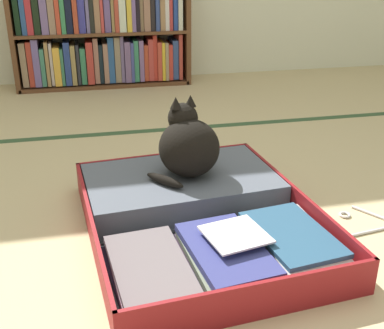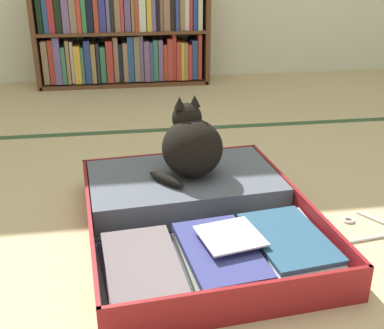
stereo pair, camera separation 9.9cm
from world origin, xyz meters
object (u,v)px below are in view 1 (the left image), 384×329
at_px(bookshelf, 102,35).
at_px(clothes_hanger, 360,226).
at_px(open_suitcase, 196,211).
at_px(black_cat, 187,146).

height_order(bookshelf, clothes_hanger, bookshelf).
height_order(open_suitcase, black_cat, black_cat).
xyz_separation_m(black_cat, clothes_hanger, (0.52, -0.31, -0.22)).
bearing_deg(open_suitcase, clothes_hanger, -14.97).
xyz_separation_m(open_suitcase, clothes_hanger, (0.53, -0.14, -0.04)).
xyz_separation_m(bookshelf, black_cat, (0.20, -1.80, -0.12)).
bearing_deg(bookshelf, black_cat, -83.63).
height_order(open_suitcase, clothes_hanger, open_suitcase).
relative_size(open_suitcase, black_cat, 3.19).
distance_m(bookshelf, open_suitcase, 1.99).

